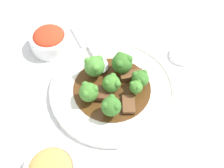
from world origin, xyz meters
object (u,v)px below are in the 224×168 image
object	(u,v)px
broccoli_floret_6	(136,86)
broccoli_floret_2	(122,63)
beef_strip_2	(129,104)
broccoli_floret_3	(140,78)
serving_spoon	(97,60)
broccoli_floret_4	(113,84)
broccoli_floret_1	(111,106)
beef_strip_0	(132,75)
sauce_dish	(183,55)
beef_strip_1	(102,93)
broccoli_floret_0	(95,66)
side_bowl_kimchi	(49,40)
main_plate	(112,89)
broccoli_floret_5	(89,92)

from	to	relation	value
broccoli_floret_6	broccoli_floret_2	bearing A→B (deg)	-48.05
beef_strip_2	broccoli_floret_3	bearing A→B (deg)	-98.97
broccoli_floret_2	serving_spoon	world-z (taller)	broccoli_floret_2
broccoli_floret_4	broccoli_floret_1	bearing A→B (deg)	103.47
broccoli_floret_2	broccoli_floret_3	distance (m)	0.06
beef_strip_0	serving_spoon	bearing A→B (deg)	-12.66
sauce_dish	beef_strip_1	bearing A→B (deg)	49.29
broccoli_floret_0	broccoli_floret_1	size ratio (longest dim) A/B	1.09
broccoli_floret_3	side_bowl_kimchi	size ratio (longest dim) A/B	0.43
main_plate	broccoli_floret_3	xyz separation A→B (m)	(-0.06, -0.03, 0.04)
broccoli_floret_5	sauce_dish	size ratio (longest dim) A/B	0.68
beef_strip_2	broccoli_floret_4	size ratio (longest dim) A/B	1.16
beef_strip_2	sauce_dish	distance (m)	0.23
beef_strip_2	broccoli_floret_1	xyz separation A→B (m)	(0.03, 0.03, 0.03)
broccoli_floret_3	serving_spoon	xyz separation A→B (m)	(0.13, -0.04, -0.02)
beef_strip_2	broccoli_floret_5	bearing A→B (deg)	4.75
beef_strip_2	broccoli_floret_0	xyz separation A→B (m)	(0.11, -0.07, 0.03)
broccoli_floret_1	broccoli_floret_3	distance (m)	0.11
broccoli_floret_6	serving_spoon	distance (m)	0.14
beef_strip_1	sauce_dish	distance (m)	0.26
sauce_dish	main_plate	bearing A→B (deg)	47.94
beef_strip_0	broccoli_floret_0	distance (m)	0.10
side_bowl_kimchi	broccoli_floret_6	bearing A→B (deg)	160.62
broccoli_floret_3	serving_spoon	size ratio (longest dim) A/B	0.27
broccoli_floret_0	broccoli_floret_5	bearing A→B (deg)	97.47
beef_strip_2	side_bowl_kimchi	world-z (taller)	side_bowl_kimchi
serving_spoon	sauce_dish	xyz separation A→B (m)	(-0.22, -0.10, -0.02)
beef_strip_2	broccoli_floret_4	world-z (taller)	broccoli_floret_4
broccoli_floret_3	beef_strip_2	bearing A→B (deg)	81.03
beef_strip_2	sauce_dish	bearing A→B (deg)	-115.51
beef_strip_0	sauce_dish	xyz separation A→B (m)	(-0.12, -0.12, -0.02)
broccoli_floret_4	serving_spoon	world-z (taller)	broccoli_floret_4
broccoli_floret_1	broccoli_floret_6	world-z (taller)	broccoli_floret_1
main_plate	broccoli_floret_2	size ratio (longest dim) A/B	5.54
beef_strip_1	broccoli_floret_6	xyz separation A→B (m)	(-0.08, -0.03, 0.02)
beef_strip_1	serving_spoon	xyz separation A→B (m)	(0.05, -0.10, -0.00)
broccoli_floret_3	broccoli_floret_5	size ratio (longest dim) A/B	0.93
broccoli_floret_0	broccoli_floret_2	distance (m)	0.07
serving_spoon	sauce_dish	bearing A→B (deg)	-155.09
side_bowl_kimchi	broccoli_floret_1	bearing A→B (deg)	143.68
beef_strip_0	beef_strip_2	xyz separation A→B (m)	(-0.02, 0.09, -0.00)
broccoli_floret_1	broccoli_floret_5	size ratio (longest dim) A/B	1.09
main_plate	beef_strip_1	world-z (taller)	beef_strip_1
broccoli_floret_2	side_bowl_kimchi	distance (m)	0.22
broccoli_floret_3	side_bowl_kimchi	world-z (taller)	broccoli_floret_3
beef_strip_1	broccoli_floret_6	bearing A→B (deg)	-159.19
broccoli_floret_0	broccoli_floret_4	bearing A→B (deg)	150.13
broccoli_floret_1	sauce_dish	size ratio (longest dim) A/B	0.75
main_plate	broccoli_floret_6	size ratio (longest dim) A/B	7.33
broccoli_floret_0	broccoli_floret_6	bearing A→B (deg)	167.63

